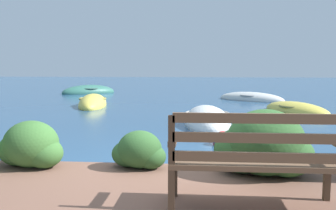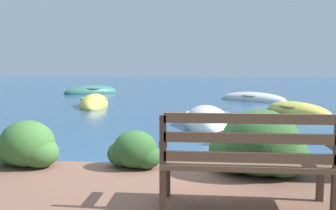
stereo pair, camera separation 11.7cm
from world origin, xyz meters
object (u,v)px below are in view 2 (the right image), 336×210
at_px(rowboat_mid, 297,111).
at_px(rowboat_outer, 253,99).
at_px(mooring_buoy, 221,141).
at_px(rowboat_nearest, 207,122).
at_px(rowboat_far, 94,104).
at_px(park_bench, 246,158).
at_px(rowboat_distant, 91,92).

relative_size(rowboat_mid, rowboat_outer, 0.95).
height_order(rowboat_outer, mooring_buoy, rowboat_outer).
bearing_deg(rowboat_outer, rowboat_nearest, -72.43).
relative_size(rowboat_nearest, rowboat_outer, 0.92).
relative_size(rowboat_far, rowboat_outer, 1.02).
distance_m(rowboat_nearest, mooring_buoy, 2.35).
bearing_deg(rowboat_nearest, mooring_buoy, 1.09).
bearing_deg(rowboat_outer, park_bench, -63.36).
distance_m(rowboat_outer, mooring_buoy, 9.30).
bearing_deg(rowboat_outer, rowboat_distant, -167.17).
bearing_deg(rowboat_distant, rowboat_outer, 123.44).
bearing_deg(rowboat_far, rowboat_nearest, 35.07).
xyz_separation_m(park_bench, rowboat_distant, (-6.41, 16.15, -0.64)).
height_order(park_bench, rowboat_nearest, park_bench).
bearing_deg(park_bench, rowboat_distant, 106.71).
bearing_deg(rowboat_distant, park_bench, 76.66).
relative_size(rowboat_mid, rowboat_distant, 0.97).
bearing_deg(rowboat_nearest, rowboat_far, -139.68).
relative_size(rowboat_outer, rowboat_distant, 1.01).
height_order(park_bench, mooring_buoy, park_bench).
bearing_deg(mooring_buoy, park_bench, -89.52).
distance_m(rowboat_mid, mooring_buoy, 5.83).
height_order(rowboat_nearest, mooring_buoy, rowboat_nearest).
xyz_separation_m(rowboat_nearest, rowboat_outer, (2.05, 6.79, -0.02)).
bearing_deg(rowboat_nearest, rowboat_mid, 128.40).
xyz_separation_m(rowboat_nearest, rowboat_distant, (-6.12, 10.02, -0.01)).
bearing_deg(rowboat_distant, rowboat_mid, 106.62).
distance_m(rowboat_far, mooring_buoy, 7.85).
relative_size(rowboat_nearest, rowboat_mid, 0.97).
relative_size(park_bench, rowboat_distant, 0.53).
relative_size(park_bench, rowboat_nearest, 0.56).
height_order(rowboat_distant, mooring_buoy, rowboat_distant).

